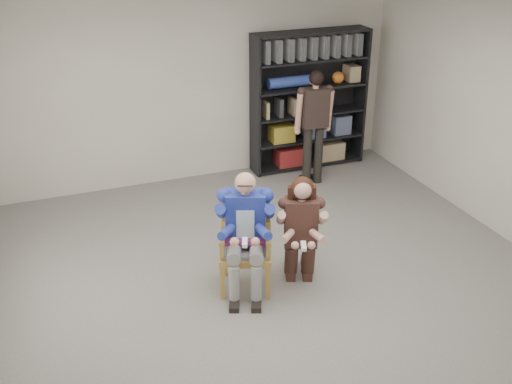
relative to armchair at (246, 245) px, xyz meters
name	(u,v)px	position (x,y,z in m)	size (l,w,h in m)	color
room_shell	(299,181)	(0.37, -0.47, 0.89)	(6.00, 7.00, 2.80)	beige
floor	(295,303)	(0.37, -0.47, -0.51)	(6.00, 7.00, 0.01)	slate
armchair	(246,245)	(0.00, 0.00, 0.00)	(0.60, 0.58, 1.03)	#A9843B
seated_man	(246,233)	(0.00, 0.00, 0.15)	(0.58, 0.80, 1.34)	#142297
kneeling_woman	(301,233)	(0.58, -0.12, 0.10)	(0.51, 0.82, 1.23)	#372219
bookshelf	(309,101)	(2.07, 2.81, 0.54)	(1.80, 0.38, 2.10)	black
standing_man	(314,129)	(1.84, 2.17, 0.33)	(0.52, 0.29, 1.69)	black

